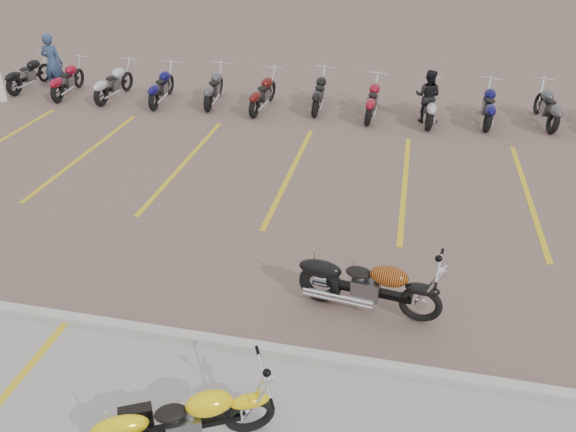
% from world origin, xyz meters
% --- Properties ---
extents(ground, '(100.00, 100.00, 0.00)m').
position_xyz_m(ground, '(0.00, 0.00, 0.00)').
color(ground, brown).
rests_on(ground, ground).
extents(curb, '(60.00, 0.18, 0.12)m').
position_xyz_m(curb, '(0.00, -2.00, 0.06)').
color(curb, '#ADAAA3').
rests_on(curb, ground).
extents(parking_stripes, '(38.00, 5.50, 0.01)m').
position_xyz_m(parking_stripes, '(0.00, 4.00, 0.00)').
color(parking_stripes, gold).
rests_on(parking_stripes, ground).
extents(yellow_cruiser, '(1.97, 1.10, 0.89)m').
position_xyz_m(yellow_cruiser, '(0.34, -3.75, 0.44)').
color(yellow_cruiser, black).
rests_on(yellow_cruiser, ground).
extents(flame_cruiser, '(2.30, 0.47, 0.95)m').
position_xyz_m(flame_cruiser, '(2.22, -0.72, 0.47)').
color(flame_cruiser, black).
rests_on(flame_cruiser, ground).
extents(person_a, '(0.72, 0.49, 1.92)m').
position_xyz_m(person_a, '(-8.97, 8.46, 0.96)').
color(person_a, navy).
rests_on(person_a, ground).
extents(person_b, '(0.85, 0.73, 1.53)m').
position_xyz_m(person_b, '(3.12, 8.20, 0.76)').
color(person_b, black).
rests_on(person_b, ground).
extents(bollard, '(0.16, 0.16, 1.00)m').
position_xyz_m(bollard, '(-10.10, 7.16, 0.50)').
color(bollard, white).
rests_on(bollard, ground).
extents(bg_bike_row, '(18.81, 2.01, 1.10)m').
position_xyz_m(bg_bike_row, '(-0.97, 8.47, 0.55)').
color(bg_bike_row, black).
rests_on(bg_bike_row, ground).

